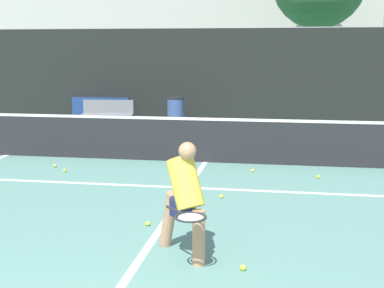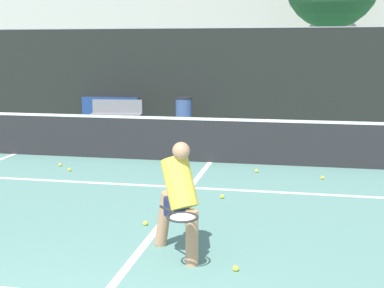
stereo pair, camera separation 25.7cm
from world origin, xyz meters
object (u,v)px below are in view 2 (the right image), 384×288
trash_bin (184,113)px  parked_car (131,99)px  player_practicing (178,196)px  courtside_bench (117,113)px

trash_bin → parked_car: (-2.55, 2.90, 0.11)m
player_practicing → parked_car: parked_car is taller
courtside_bench → trash_bin: trash_bin is taller
parked_car → courtside_bench: bearing=-80.2°
courtside_bench → trash_bin: 2.02m
player_practicing → courtside_bench: bearing=159.1°
courtside_bench → trash_bin: size_ratio=1.60×
trash_bin → courtside_bench: bearing=-175.0°
courtside_bench → parked_car: size_ratio=0.34×
player_practicing → courtside_bench: player_practicing is taller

